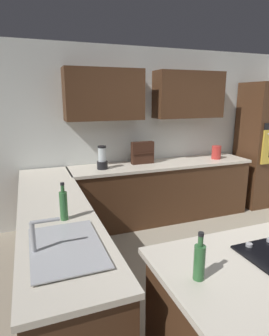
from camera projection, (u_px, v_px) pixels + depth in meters
ground_plane at (241, 279)px, 3.04m from camera, size 14.00×14.00×0.00m
wall_back at (156, 125)px, 4.52m from camera, size 6.00×0.44×2.60m
lower_cabinets_back at (162, 192)px, 4.46m from camera, size 2.80×0.60×0.86m
countertop_back at (163, 164)px, 4.35m from camera, size 2.84×0.64×0.04m
lower_cabinets_side at (57, 248)px, 2.81m from camera, size 0.60×2.90×0.86m
countertop_side at (54, 206)px, 2.70m from camera, size 0.64×2.94×0.04m
wall_oven at (264, 145)px, 4.97m from camera, size 0.80×0.66×2.11m
sink_unit at (65, 246)px, 1.89m from camera, size 0.46×0.70×0.23m
blender at (102, 159)px, 3.96m from camera, size 0.15×0.15×0.33m
spice_rack at (143, 153)px, 4.27m from camera, size 0.34×0.11×0.33m
kettle at (216, 152)px, 4.62m from camera, size 0.15×0.15×0.21m
dish_soap_bottle at (64, 205)px, 2.32m from camera, size 0.06×0.06×0.32m
oil_bottle at (199, 261)px, 1.56m from camera, size 0.06×0.06×0.28m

